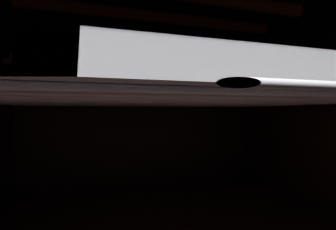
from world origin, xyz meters
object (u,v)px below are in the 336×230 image
at_px(pig_in_blanket_mid_2, 169,78).
at_px(pig_in_blanket_mid_6, 173,84).
at_px(pig_in_blanket_mid_5, 330,78).
at_px(oven_rack_mid, 170,101).
at_px(baking_tray_mid, 170,95).
at_px(pig_in_blanket_mid_4, 115,90).
at_px(pig_in_blanket_mid_1, 112,85).
at_px(pig_in_blanket_mid_3, 95,87).
at_px(pig_in_blanket_mid_0, 82,74).
at_px(pig_in_blanket_mid_7, 36,72).

bearing_deg(pig_in_blanket_mid_2, pig_in_blanket_mid_6, 69.30).
bearing_deg(pig_in_blanket_mid_5, pig_in_blanket_mid_6, 144.87).
height_order(oven_rack_mid, baking_tray_mid, baking_tray_mid).
bearing_deg(pig_in_blanket_mid_2, pig_in_blanket_mid_4, 111.97).
height_order(pig_in_blanket_mid_1, pig_in_blanket_mid_4, pig_in_blanket_mid_4).
distance_m(pig_in_blanket_mid_2, pig_in_blanket_mid_5, 0.18).
height_order(pig_in_blanket_mid_1, pig_in_blanket_mid_3, pig_in_blanket_mid_3).
distance_m(pig_in_blanket_mid_1, pig_in_blanket_mid_3, 0.05).
bearing_deg(pig_in_blanket_mid_0, baking_tray_mid, 21.15).
height_order(pig_in_blanket_mid_0, pig_in_blanket_mid_3, pig_in_blanket_mid_3).
distance_m(oven_rack_mid, pig_in_blanket_mid_7, 0.15).
height_order(pig_in_blanket_mid_1, pig_in_blanket_mid_6, pig_in_blanket_mid_6).
bearing_deg(pig_in_blanket_mid_2, pig_in_blanket_mid_3, 127.56).
distance_m(pig_in_blanket_mid_1, pig_in_blanket_mid_6, 0.08).
height_order(oven_rack_mid, pig_in_blanket_mid_4, pig_in_blanket_mid_4).
bearing_deg(oven_rack_mid, pig_in_blanket_mid_4, 121.79).
bearing_deg(pig_in_blanket_mid_2, baking_tray_mid, 71.95).
bearing_deg(oven_rack_mid, baking_tray_mid, 0.00).
bearing_deg(pig_in_blanket_mid_3, oven_rack_mid, -39.66).
height_order(pig_in_blanket_mid_4, pig_in_blanket_mid_7, pig_in_blanket_mid_7).
relative_size(pig_in_blanket_mid_1, pig_in_blanket_mid_6, 0.96).
bearing_deg(pig_in_blanket_mid_1, pig_in_blanket_mid_2, -46.15).
relative_size(pig_in_blanket_mid_4, pig_in_blanket_mid_7, 0.93).
relative_size(pig_in_blanket_mid_3, pig_in_blanket_mid_4, 0.88).
xyz_separation_m(pig_in_blanket_mid_2, pig_in_blanket_mid_3, (-0.09, 0.11, -0.00)).
height_order(pig_in_blanket_mid_0, pig_in_blanket_mid_5, pig_in_blanket_mid_5).
xyz_separation_m(pig_in_blanket_mid_1, pig_in_blanket_mid_7, (-0.07, -0.06, 0.00)).
bearing_deg(pig_in_blanket_mid_2, pig_in_blanket_mid_0, -175.30).
distance_m(baking_tray_mid, pig_in_blanket_mid_1, 0.08).
bearing_deg(baking_tray_mid, pig_in_blanket_mid_3, 140.34).
bearing_deg(pig_in_blanket_mid_4, pig_in_blanket_mid_0, -103.50).
relative_size(pig_in_blanket_mid_1, pig_in_blanket_mid_4, 1.04).
bearing_deg(pig_in_blanket_mid_0, pig_in_blanket_mid_4, 76.50).
bearing_deg(pig_in_blanket_mid_6, pig_in_blanket_mid_2, -110.70).
bearing_deg(baking_tray_mid, pig_in_blanket_mid_0, -158.85).
distance_m(pig_in_blanket_mid_0, pig_in_blanket_mid_5, 0.27).
relative_size(pig_in_blanket_mid_0, pig_in_blanket_mid_7, 1.00).
distance_m(baking_tray_mid, pig_in_blanket_mid_6, 0.03).
xyz_separation_m(pig_in_blanket_mid_0, pig_in_blanket_mid_3, (0.01, 0.12, 0.00)).
relative_size(pig_in_blanket_mid_5, pig_in_blanket_mid_7, 0.96).
xyz_separation_m(oven_rack_mid, pig_in_blanket_mid_4, (-0.07, 0.11, 0.02)).
bearing_deg(oven_rack_mid, pig_in_blanket_mid_2, -108.05).
height_order(pig_in_blanket_mid_1, pig_in_blanket_mid_2, pig_in_blanket_mid_2).
distance_m(oven_rack_mid, pig_in_blanket_mid_3, 0.13).
bearing_deg(pig_in_blanket_mid_3, pig_in_blanket_mid_5, -31.39).
bearing_deg(pig_in_blanket_mid_3, baking_tray_mid, -39.66).
xyz_separation_m(baking_tray_mid, pig_in_blanket_mid_6, (0.01, 0.03, 0.02)).
height_order(pig_in_blanket_mid_4, pig_in_blanket_mid_6, pig_in_blanket_mid_6).
height_order(pig_in_blanket_mid_3, pig_in_blanket_mid_7, pig_in_blanket_mid_7).
distance_m(baking_tray_mid, pig_in_blanket_mid_5, 0.18).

